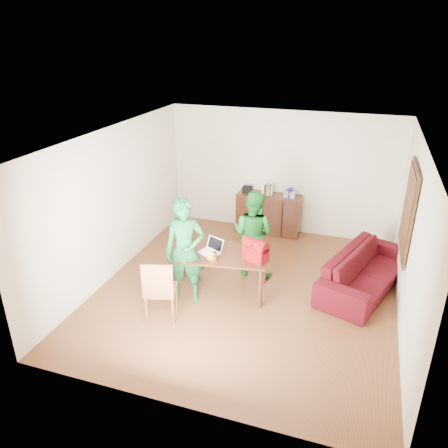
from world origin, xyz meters
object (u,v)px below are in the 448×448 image
(red_bag, at_px, (256,252))
(sofa, at_px, (366,271))
(table, at_px, (220,257))
(laptop, at_px, (209,251))
(person_far, at_px, (253,234))
(chair, at_px, (161,300))
(bottle, at_px, (215,256))
(person_near, at_px, (185,251))

(red_bag, distance_m, sofa, 2.09)
(table, relative_size, laptop, 4.31)
(table, height_order, person_far, person_far)
(table, height_order, chair, chair)
(red_bag, bearing_deg, person_far, 129.85)
(chair, bearing_deg, bottle, 30.37)
(person_near, height_order, person_far, person_near)
(chair, bearing_deg, person_far, 44.96)
(red_bag, height_order, sofa, red_bag)
(person_near, distance_m, red_bag, 1.15)
(chair, distance_m, sofa, 3.58)
(sofa, bearing_deg, person_far, 113.38)
(person_near, bearing_deg, bottle, -10.72)
(table, xyz_separation_m, laptop, (-0.17, -0.09, 0.14))
(bottle, bearing_deg, person_near, -171.33)
(table, xyz_separation_m, sofa, (2.38, 0.91, -0.33))
(table, distance_m, red_bag, 0.68)
(chair, height_order, sofa, chair)
(laptop, distance_m, sofa, 2.78)
(bottle, bearing_deg, sofa, 27.68)
(laptop, bearing_deg, bottle, -28.01)
(table, relative_size, bottle, 9.19)
(chair, height_order, person_far, person_far)
(table, relative_size, person_near, 0.96)
(chair, relative_size, red_bag, 2.63)
(person_near, height_order, laptop, person_near)
(bottle, distance_m, sofa, 2.71)
(chair, bearing_deg, sofa, 16.75)
(laptop, relative_size, red_bag, 1.01)
(red_bag, bearing_deg, sofa, 51.76)
(chair, xyz_separation_m, person_near, (0.17, 0.61, 0.60))
(table, relative_size, person_far, 1.06)
(laptop, relative_size, sofa, 0.17)
(chair, height_order, person_near, person_near)
(person_near, height_order, red_bag, person_near)
(chair, height_order, laptop, chair)
(bottle, xyz_separation_m, sofa, (2.36, 1.24, -0.51))
(chair, xyz_separation_m, red_bag, (1.27, 0.94, 0.60))
(laptop, bearing_deg, person_far, 81.78)
(chair, xyz_separation_m, bottle, (0.66, 0.68, 0.55))
(person_far, xyz_separation_m, red_bag, (0.27, -0.85, 0.09))
(red_bag, bearing_deg, table, -164.54)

